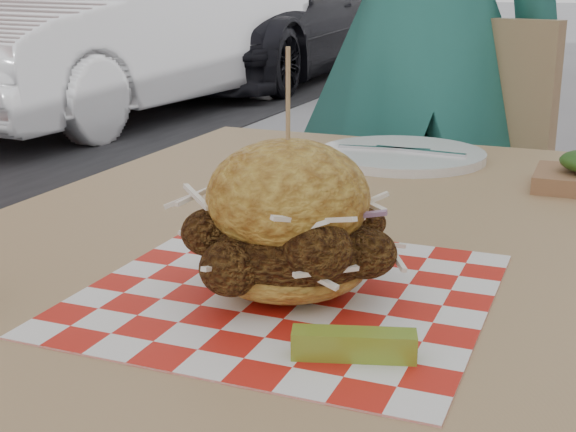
# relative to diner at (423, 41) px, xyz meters

# --- Properties ---
(diner) EXTENTS (0.76, 0.62, 1.80)m
(diner) POSITION_rel_diner_xyz_m (0.00, 0.00, 0.00)
(diner) COLOR #29776D
(diner) RESTS_ON ground
(car_white) EXTENTS (1.67, 3.97, 1.28)m
(car_white) POSITION_rel_diner_xyz_m (-3.15, 3.62, -0.26)
(car_white) COLOR silver
(car_white) RESTS_ON ground
(car_dark) EXTENTS (1.90, 4.57, 1.32)m
(car_dark) POSITION_rel_diner_xyz_m (-3.15, 6.27, -0.24)
(car_dark) COLOR black
(car_dark) RESTS_ON ground
(patio_table) EXTENTS (0.80, 1.20, 0.75)m
(patio_table) POSITION_rel_diner_xyz_m (0.10, -1.01, -0.23)
(patio_table) COLOR tan
(patio_table) RESTS_ON ground
(patio_chair) EXTENTS (0.54, 0.54, 0.95)m
(patio_chair) POSITION_rel_diner_xyz_m (0.13, -0.06, -0.35)
(patio_chair) COLOR tan
(patio_chair) RESTS_ON ground
(paper_liner) EXTENTS (0.36, 0.36, 0.00)m
(paper_liner) POSITION_rel_diner_xyz_m (0.15, -1.18, -0.15)
(paper_liner) COLOR red
(paper_liner) RESTS_ON patio_table
(sandwich) EXTENTS (0.20, 0.20, 0.22)m
(sandwich) POSITION_rel_diner_xyz_m (0.15, -1.18, -0.08)
(sandwich) COLOR gold
(sandwich) RESTS_ON paper_liner
(pickle_spear) EXTENTS (0.10, 0.05, 0.02)m
(pickle_spear) POSITION_rel_diner_xyz_m (0.24, -1.29, -0.14)
(pickle_spear) COLOR olive
(pickle_spear) RESTS_ON paper_liner
(place_setting) EXTENTS (0.27, 0.27, 0.02)m
(place_setting) POSITION_rel_diner_xyz_m (0.10, -0.57, -0.14)
(place_setting) COLOR white
(place_setting) RESTS_ON patio_table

